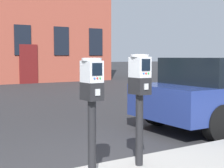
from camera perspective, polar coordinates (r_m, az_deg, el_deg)
parking_meter_near_kerb at (r=3.73m, az=-3.36°, el=-1.80°), size 0.22×0.25×1.29m
parking_meter_twin_adjacent at (r=4.08m, az=4.59°, el=-0.87°), size 0.22×0.25×1.33m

